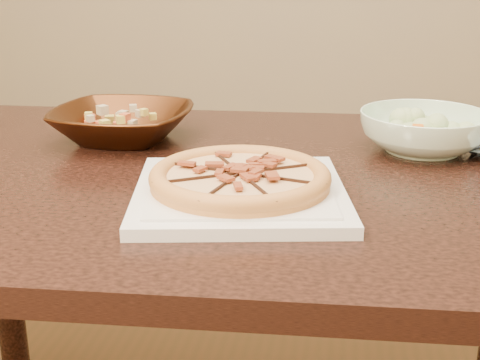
{
  "coord_description": "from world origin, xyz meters",
  "views": [
    {
      "loc": [
        0.14,
        -1.22,
        1.1
      ],
      "look_at": [
        -0.01,
        -0.31,
        0.78
      ],
      "focal_mm": 50.0,
      "sensor_mm": 36.0,
      "label": 1
    }
  ],
  "objects_px": {
    "pizza": "(240,177)",
    "salad_bowl": "(424,132)",
    "dining_table": "(202,227)",
    "plate": "(240,193)",
    "bronze_bowl": "(123,124)"
  },
  "relations": [
    {
      "from": "plate",
      "to": "bronze_bowl",
      "type": "relative_size",
      "value": 1.37
    },
    {
      "from": "plate",
      "to": "salad_bowl",
      "type": "distance_m",
      "value": 0.42
    },
    {
      "from": "pizza",
      "to": "dining_table",
      "type": "bearing_deg",
      "value": 124.13
    },
    {
      "from": "bronze_bowl",
      "to": "salad_bowl",
      "type": "xyz_separation_m",
      "value": [
        0.56,
        0.02,
        0.0
      ]
    },
    {
      "from": "pizza",
      "to": "bronze_bowl",
      "type": "relative_size",
      "value": 1.02
    },
    {
      "from": "salad_bowl",
      "to": "pizza",
      "type": "bearing_deg",
      "value": -133.33
    },
    {
      "from": "plate",
      "to": "pizza",
      "type": "height_order",
      "value": "pizza"
    },
    {
      "from": "dining_table",
      "to": "salad_bowl",
      "type": "distance_m",
      "value": 0.44
    },
    {
      "from": "bronze_bowl",
      "to": "pizza",
      "type": "bearing_deg",
      "value": -45.66
    },
    {
      "from": "dining_table",
      "to": "salad_bowl",
      "type": "xyz_separation_m",
      "value": [
        0.38,
        0.17,
        0.14
      ]
    },
    {
      "from": "salad_bowl",
      "to": "bronze_bowl",
      "type": "bearing_deg",
      "value": -178.01
    },
    {
      "from": "pizza",
      "to": "salad_bowl",
      "type": "xyz_separation_m",
      "value": [
        0.29,
        0.3,
        0.0
      ]
    },
    {
      "from": "salad_bowl",
      "to": "plate",
      "type": "bearing_deg",
      "value": -133.33
    },
    {
      "from": "dining_table",
      "to": "plate",
      "type": "relative_size",
      "value": 3.92
    },
    {
      "from": "pizza",
      "to": "bronze_bowl",
      "type": "bearing_deg",
      "value": 134.34
    }
  ]
}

